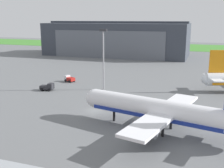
{
  "coord_description": "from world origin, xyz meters",
  "views": [
    {
      "loc": [
        25.86,
        -61.12,
        22.47
      ],
      "look_at": [
        -0.51,
        14.51,
        3.64
      ],
      "focal_mm": 44.98,
      "sensor_mm": 36.0,
      "label": 1
    }
  ],
  "objects": [
    {
      "name": "maintenance_hangar",
      "position": [
        -29.21,
        104.31,
        9.91
      ],
      "size": [
        86.54,
        32.2,
        20.75
      ],
      "color": "#383D47",
      "rests_on": "ground_plane"
    },
    {
      "name": "grass_field_strip",
      "position": [
        0.0,
        169.07,
        0.04
      ],
      "size": [
        440.0,
        56.0,
        0.08
      ],
      "primitive_type": "cube",
      "color": "#428730",
      "rests_on": "ground_plane"
    },
    {
      "name": "apron_light_mast",
      "position": [
        -5.58,
        20.84,
        11.3
      ],
      "size": [
        2.4,
        0.5,
        19.31
      ],
      "color": "#99999E",
      "rests_on": "ground_plane"
    },
    {
      "name": "ops_van",
      "position": [
        -22.05,
        13.94,
        1.16
      ],
      "size": [
        4.42,
        2.92,
        2.37
      ],
      "color": "#28282D",
      "rests_on": "ground_plane"
    },
    {
      "name": "baggage_tug",
      "position": [
        -21.36,
        27.47,
        1.11
      ],
      "size": [
        4.3,
        3.48,
        2.22
      ],
      "color": "silver",
      "rests_on": "ground_plane"
    },
    {
      "name": "ground_plane",
      "position": [
        0.0,
        0.0,
        0.0
      ],
      "size": [
        440.0,
        440.0,
        0.0
      ],
      "primitive_type": "plane",
      "color": "slate"
    },
    {
      "name": "airliner_near_right",
      "position": [
        17.46,
        -7.32,
        4.36
      ],
      "size": [
        35.72,
        29.8,
        13.95
      ],
      "color": "white",
      "rests_on": "ground_plane"
    }
  ]
}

